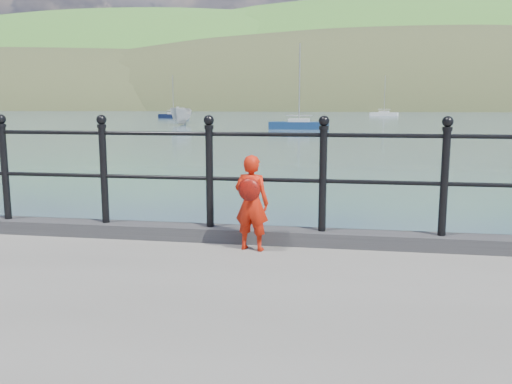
% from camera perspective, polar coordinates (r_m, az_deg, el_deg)
% --- Properties ---
extents(ground, '(600.00, 600.00, 0.00)m').
position_cam_1_polar(ground, '(6.27, 1.14, -13.84)').
color(ground, '#2D4251').
rests_on(ground, ground).
extents(kerb, '(60.00, 0.30, 0.15)m').
position_cam_1_polar(kerb, '(5.79, 0.96, -4.59)').
color(kerb, '#28282B').
rests_on(kerb, quay).
extents(railing, '(18.11, 0.11, 1.20)m').
position_cam_1_polar(railing, '(5.65, 0.98, 2.80)').
color(railing, black).
rests_on(railing, kerb).
extents(far_shore, '(830.00, 200.00, 156.00)m').
position_cam_1_polar(far_shore, '(249.23, 18.22, 3.11)').
color(far_shore, '#333A21').
rests_on(far_shore, ground).
extents(child, '(0.39, 0.33, 0.97)m').
position_cam_1_polar(child, '(5.40, -0.48, -1.06)').
color(child, red).
rests_on(child, quay).
extents(launch_white, '(2.49, 5.55, 2.08)m').
position_cam_1_polar(launch_white, '(62.56, -7.85, 7.95)').
color(launch_white, silver).
rests_on(launch_white, ground).
extents(sailboat_deep, '(5.41, 2.91, 7.81)m').
position_cam_1_polar(sailboat_deep, '(106.76, 13.31, 7.96)').
color(sailboat_deep, silver).
rests_on(sailboat_deep, ground).
extents(sailboat_left, '(4.99, 2.09, 7.06)m').
position_cam_1_polar(sailboat_left, '(89.80, -8.68, 7.88)').
color(sailboat_left, black).
rests_on(sailboat_left, ground).
extents(sailboat_port, '(5.65, 2.02, 8.16)m').
position_cam_1_polar(sailboat_port, '(52.05, 4.54, 6.97)').
color(sailboat_port, navy).
rests_on(sailboat_port, ground).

